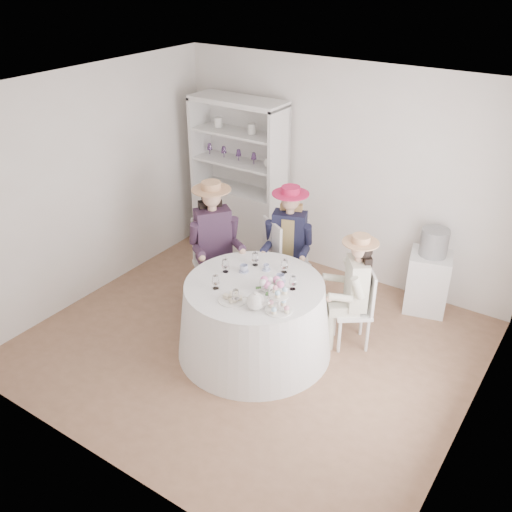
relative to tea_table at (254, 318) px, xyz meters
The scene contains 23 objects.
ground 0.42m from the tea_table, 148.45° to the left, with size 4.50×4.50×0.00m, color brown.
ceiling 2.29m from the tea_table, 148.45° to the left, with size 4.50×4.50×0.00m, color white.
wall_back 2.26m from the tea_table, 92.26° to the left, with size 4.50×4.50×0.00m, color silver.
wall_front 2.17m from the tea_table, 92.37° to the right, with size 4.50×4.50×0.00m, color silver.
wall_left 2.51m from the tea_table, behind, with size 4.50×4.50×0.00m, color silver.
wall_right 2.37m from the tea_table, ahead, with size 4.50×4.50×0.00m, color silver.
tea_table is the anchor object (origin of this frame).
hutch 2.29m from the tea_table, 128.90° to the left, with size 1.40×0.80×2.15m.
side_table 2.18m from the tea_table, 55.57° to the left, with size 0.46×0.46×0.72m, color silver.
hatbox 2.23m from the tea_table, 55.57° to the left, with size 0.31×0.31×0.31m, color black.
guest_left 1.14m from the tea_table, 150.59° to the left, with size 0.66×0.63×1.55m.
guest_mid 1.13m from the tea_table, 101.51° to the left, with size 0.56×0.61×1.48m.
guest_right 1.09m from the tea_table, 40.15° to the left, with size 0.56×0.54×1.31m.
spare_chair 1.06m from the tea_table, 106.81° to the left, with size 0.60×0.60×1.06m.
teacup_a 0.52m from the tea_table, 147.55° to the left, with size 0.09×0.09×0.07m, color white.
teacup_b 0.54m from the tea_table, 100.16° to the left, with size 0.06×0.06×0.06m, color white.
teacup_c 0.52m from the tea_table, 43.46° to the left, with size 0.10×0.10×0.08m, color white.
flower_bowl 0.48m from the tea_table, ahead, with size 0.19×0.19×0.05m, color white.
flower_arrangement 0.55m from the tea_table, 10.04° to the right, with size 0.20×0.20×0.08m.
table_teapot 0.66m from the tea_table, 54.24° to the right, with size 0.24×0.17×0.18m.
sandwich_plate 0.56m from the tea_table, 91.46° to the right, with size 0.29×0.29×0.06m.
cupcake_stand 0.73m from the tea_table, 30.40° to the right, with size 0.26×0.26×0.24m.
stemware_set 0.49m from the tea_table, 153.43° to the left, with size 0.84×0.84×0.15m.
Camera 1 is at (2.82, -4.11, 3.81)m, focal length 40.00 mm.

